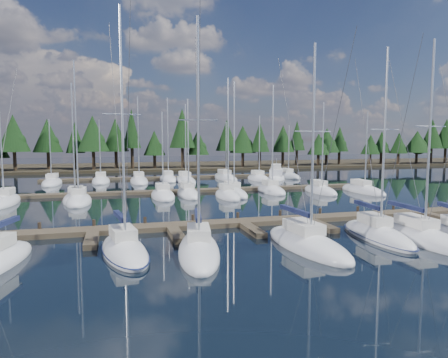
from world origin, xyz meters
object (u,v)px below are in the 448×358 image
object	(u,v)px
main_dock	(244,224)
front_sailboat_3	(307,243)
front_sailboat_2	(199,250)
front_sailboat_4	(377,234)
front_sailboat_5	(419,237)
motor_yacht_right	(276,177)
front_sailboat_1	(124,250)

from	to	relation	value
main_dock	front_sailboat_3	size ratio (longest dim) A/B	3.12
main_dock	front_sailboat_2	size ratio (longest dim) A/B	2.88
front_sailboat_4	main_dock	bearing A→B (deg)	141.58
front_sailboat_5	motor_yacht_right	bearing A→B (deg)	80.43
front_sailboat_3	motor_yacht_right	bearing A→B (deg)	69.73
front_sailboat_4	front_sailboat_5	world-z (taller)	front_sailboat_5
front_sailboat_2	front_sailboat_3	world-z (taller)	front_sailboat_2
front_sailboat_3	front_sailboat_4	world-z (taller)	front_sailboat_4
front_sailboat_2	front_sailboat_4	bearing A→B (deg)	2.39
front_sailboat_3	front_sailboat_5	bearing A→B (deg)	-3.12
front_sailboat_1	front_sailboat_3	distance (m)	11.95
front_sailboat_1	front_sailboat_5	world-z (taller)	front_sailboat_1
front_sailboat_1	front_sailboat_4	bearing A→B (deg)	-1.89
front_sailboat_3	front_sailboat_2	bearing A→B (deg)	177.23
front_sailboat_1	front_sailboat_5	xyz separation A→B (m)	(20.53, -1.98, -0.02)
main_dock	front_sailboat_5	xyz separation A→B (m)	(10.69, -7.87, 0.09)
front_sailboat_1	front_sailboat_3	world-z (taller)	front_sailboat_1
main_dock	front_sailboat_5	bearing A→B (deg)	-36.35
front_sailboat_1	front_sailboat_2	size ratio (longest dim) A/B	1.04
front_sailboat_4	front_sailboat_1	bearing A→B (deg)	178.11
front_sailboat_3	motor_yacht_right	size ratio (longest dim) A/B	1.47
front_sailboat_1	front_sailboat_2	distance (m)	4.69
front_sailboat_5	front_sailboat_3	bearing A→B (deg)	176.88
main_dock	front_sailboat_4	bearing A→B (deg)	-38.42
main_dock	motor_yacht_right	distance (m)	40.51
front_sailboat_2	motor_yacht_right	world-z (taller)	front_sailboat_2
front_sailboat_4	front_sailboat_5	size ratio (longest dim) A/B	0.98
front_sailboat_3	front_sailboat_4	size ratio (longest dim) A/B	0.98
main_dock	front_sailboat_4	world-z (taller)	front_sailboat_4
front_sailboat_4	motor_yacht_right	distance (m)	43.85
front_sailboat_5	front_sailboat_4	bearing A→B (deg)	151.18
front_sailboat_2	front_sailboat_3	size ratio (longest dim) A/B	1.08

